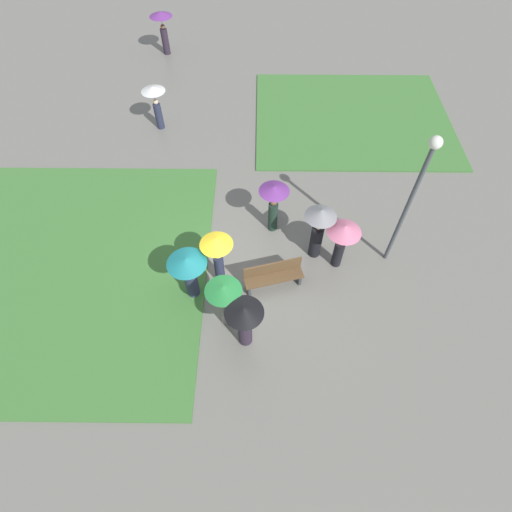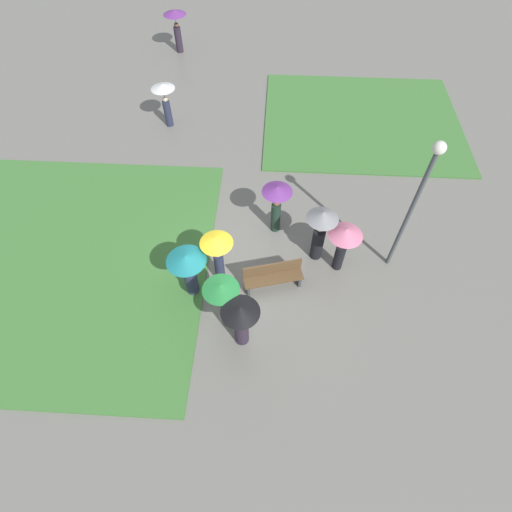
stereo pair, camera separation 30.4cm
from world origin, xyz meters
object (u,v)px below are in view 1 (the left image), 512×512
Objects in this scene: crowd_person_grey at (319,226)px; lone_walker_far_path at (162,24)px; crowd_person_yellow at (217,251)px; crowd_person_green at (224,298)px; crowd_person_black at (244,319)px; park_bench at (273,275)px; crowd_person_purple at (274,200)px; crowd_person_teal at (189,270)px; crowd_person_pink at (343,236)px; lone_walker_mid_plaza at (155,100)px; lamp_post at (415,190)px.

crowd_person_grey reaches higher than lone_walker_far_path.
crowd_person_yellow is 1.41m from crowd_person_green.
crowd_person_black is 0.91× the size of lone_walker_far_path.
crowd_person_yellow is at bearing 159.16° from park_bench.
crowd_person_purple is 0.97× the size of lone_walker_far_path.
crowd_person_pink reaches higher than crowd_person_teal.
lone_walker_far_path reaches higher than lone_walker_mid_plaza.
lone_walker_mid_plaza is at bearing 115.02° from lone_walker_far_path.
crowd_person_pink reaches higher than crowd_person_green.
lone_walker_far_path is (-5.08, 13.62, 0.92)m from park_bench.
crowd_person_grey is (2.08, 2.96, 0.12)m from crowd_person_black.
lone_walker_far_path is at bearing -71.91° from crowd_person_pink.
crowd_person_green is at bearing -155.42° from lamp_post.
crowd_person_purple is 1.05× the size of lone_walker_mid_plaza.
crowd_person_green is at bearing 103.29° from crowd_person_black.
lamp_post is 5.42m from crowd_person_black.
crowd_person_teal is (-5.86, -1.37, -1.69)m from lamp_post.
park_bench is 4.41m from lamp_post.
lone_walker_far_path reaches higher than park_bench.
crowd_person_yellow is at bearing -170.57° from lamp_post.
park_bench is 0.92× the size of lone_walker_far_path.
crowd_person_yellow is at bearing 59.95° from crowd_person_grey.
crowd_person_black is at bearing 64.39° from crowd_person_purple.
lone_walker_mid_plaza is at bearing -99.67° from crowd_person_yellow.
lamp_post reaches higher than lone_walker_mid_plaza.
lamp_post reaches higher than park_bench.
crowd_person_black is at bearing -146.82° from lamp_post.
lone_walker_far_path is (-6.39, 12.47, 0.06)m from crowd_person_grey.
crowd_person_teal is (-0.75, -0.52, -0.18)m from crowd_person_yellow.
lamp_post reaches higher than crowd_person_teal.
crowd_person_pink is 0.91× the size of lone_walker_far_path.
lamp_post reaches higher than crowd_person_black.
lone_walker_mid_plaza is at bearing -64.59° from crowd_person_purple.
crowd_person_yellow is at bearing -0.87° from crowd_person_pink.
crowd_person_pink reaches higher than park_bench.
lamp_post reaches higher than crowd_person_yellow.
crowd_person_purple is (2.34, 2.54, 0.11)m from crowd_person_teal.
crowd_person_grey reaches higher than crowd_person_pink.
lamp_post is 2.74m from crowd_person_grey.
crowd_person_pink is 9.36m from lone_walker_mid_plaza.
crowd_person_green is 0.97× the size of lone_walker_mid_plaza.
crowd_person_teal is at bearing 120.50° from lone_walker_far_path.
lone_walker_mid_plaza is at bearing 140.71° from lamp_post.
crowd_person_yellow reaches higher than crowd_person_purple.
crowd_person_grey reaches higher than park_bench.
lone_walker_far_path is (-3.52, 13.46, -0.00)m from crowd_person_yellow.
crowd_person_green is 3.81m from crowd_person_pink.
crowd_person_pink is at bearing -170.01° from crowd_person_grey.
park_bench is 2.34m from crowd_person_purple.
crowd_person_purple is at bearing 133.35° from lone_walker_far_path.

